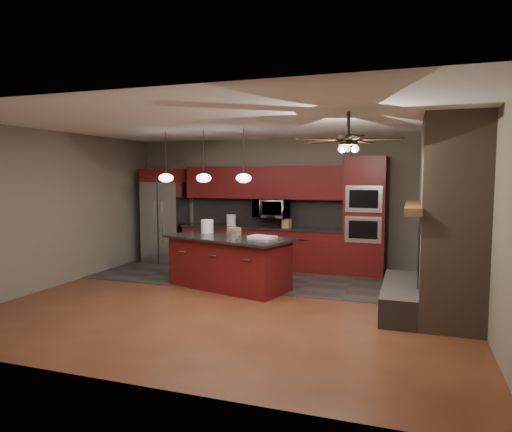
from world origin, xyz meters
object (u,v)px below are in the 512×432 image
at_px(microwave, 271,208).
at_px(counter_bucket, 231,220).
at_px(oven_tower, 365,216).
at_px(paint_tray, 262,237).
at_px(white_bucket, 207,226).
at_px(counter_box, 287,223).
at_px(kitchen_island, 229,262).
at_px(cardboard_box, 234,231).
at_px(paint_can, 233,235).
at_px(refrigerator, 166,216).

height_order(microwave, counter_bucket, microwave).
distance_m(oven_tower, paint_tray, 2.45).
xyz_separation_m(oven_tower, white_bucket, (-2.77, -1.50, -0.15)).
distance_m(white_bucket, counter_box, 1.87).
xyz_separation_m(kitchen_island, cardboard_box, (0.00, 0.24, 0.53)).
relative_size(kitchen_island, white_bucket, 9.86).
relative_size(kitchen_island, paint_can, 13.73).
relative_size(oven_tower, paint_can, 13.26).
height_order(kitchen_island, counter_box, counter_box).
bearing_deg(cardboard_box, oven_tower, 68.09).
bearing_deg(paint_tray, kitchen_island, -165.26).
distance_m(refrigerator, counter_box, 2.87).
xyz_separation_m(white_bucket, counter_box, (1.16, 1.46, -0.05)).
distance_m(oven_tower, cardboard_box, 2.73).
distance_m(oven_tower, white_bucket, 3.15).
distance_m(white_bucket, cardboard_box, 0.62).
bearing_deg(microwave, counter_bucket, -176.86).
relative_size(oven_tower, cardboard_box, 10.83).
bearing_deg(white_bucket, oven_tower, 28.43).
bearing_deg(counter_box, kitchen_island, -90.13).
relative_size(kitchen_island, cardboard_box, 11.21).
relative_size(refrigerator, paint_can, 11.98).
height_order(oven_tower, microwave, oven_tower).
bearing_deg(white_bucket, counter_bucket, 94.45).
bearing_deg(oven_tower, refrigerator, -179.06).
distance_m(microwave, white_bucket, 1.77).
xyz_separation_m(white_bucket, paint_tray, (1.22, -0.38, -0.10)).
distance_m(refrigerator, kitchen_island, 2.99).
relative_size(kitchen_island, counter_box, 13.28).
bearing_deg(microwave, oven_tower, -1.66).
relative_size(microwave, cardboard_box, 3.33).
xyz_separation_m(microwave, refrigerator, (-2.50, -0.13, -0.22)).
xyz_separation_m(kitchen_island, paint_can, (0.16, -0.20, 0.52)).
bearing_deg(kitchen_island, counter_bucket, 126.97).
bearing_deg(kitchen_island, white_bucket, 163.95).
relative_size(paint_can, counter_bucket, 0.75).
bearing_deg(oven_tower, cardboard_box, -143.04).
bearing_deg(paint_tray, paint_can, -142.50).
bearing_deg(refrigerator, microwave, 3.00).
xyz_separation_m(kitchen_island, paint_tray, (0.63, -0.01, 0.48)).
bearing_deg(paint_can, microwave, 88.83).
relative_size(microwave, paint_can, 4.08).
distance_m(oven_tower, refrigerator, 4.48).
height_order(paint_can, counter_bucket, counter_bucket).
height_order(cardboard_box, counter_bucket, counter_bucket).
bearing_deg(counter_box, counter_bucket, -165.15).
relative_size(kitchen_island, paint_tray, 5.58).
bearing_deg(paint_tray, counter_bucket, 140.75).
bearing_deg(refrigerator, paint_tray, -31.70).
relative_size(microwave, paint_tray, 1.66).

